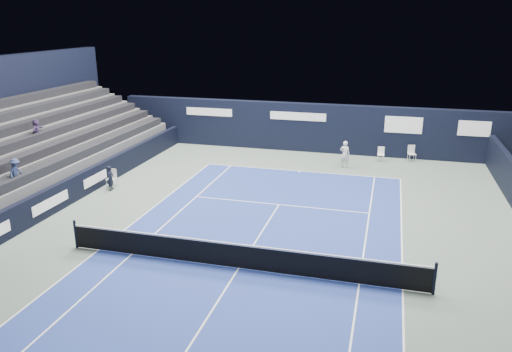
{
  "coord_description": "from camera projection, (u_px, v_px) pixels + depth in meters",
  "views": [
    {
      "loc": [
        4.63,
        -14.8,
        8.31
      ],
      "look_at": [
        -1.12,
        6.44,
        1.3
      ],
      "focal_mm": 35.0,
      "sensor_mm": 36.0,
      "label": 1
    }
  ],
  "objects": [
    {
      "name": "ground",
      "position": [
        254.0,
        244.0,
        19.13
      ],
      "size": [
        48.0,
        48.0,
        0.0
      ],
      "primitive_type": "plane",
      "color": "#54645B",
      "rests_on": "ground"
    },
    {
      "name": "court_surface",
      "position": [
        239.0,
        268.0,
        17.29
      ],
      "size": [
        10.97,
        23.77,
        0.01
      ],
      "primitive_type": "cube",
      "color": "navy",
      "rests_on": "ground"
    },
    {
      "name": "folding_chair_back_a",
      "position": [
        381.0,
        153.0,
        30.08
      ],
      "size": [
        0.41,
        0.4,
        0.88
      ],
      "rotation": [
        0.0,
        0.0,
        0.06
      ],
      "color": "white",
      "rests_on": "ground"
    },
    {
      "name": "folding_chair_back_b",
      "position": [
        412.0,
        152.0,
        30.07
      ],
      "size": [
        0.54,
        0.53,
        0.98
      ],
      "rotation": [
        0.0,
        0.0,
        0.3
      ],
      "color": "silver",
      "rests_on": "ground"
    },
    {
      "name": "line_judge_chair",
      "position": [
        112.0,
        177.0,
        25.45
      ],
      "size": [
        0.46,
        0.45,
        0.96
      ],
      "rotation": [
        0.0,
        0.0,
        -0.11
      ],
      "color": "silver",
      "rests_on": "ground"
    },
    {
      "name": "line_judge",
      "position": [
        111.0,
        178.0,
        24.97
      ],
      "size": [
        0.4,
        0.52,
        1.27
      ],
      "primitive_type": "imported",
      "rotation": [
        0.0,
        0.0,
        1.78
      ],
      "color": "black",
      "rests_on": "ground"
    },
    {
      "name": "court_markings",
      "position": [
        239.0,
        268.0,
        17.28
      ],
      "size": [
        11.03,
        23.83,
        0.0
      ],
      "color": "white",
      "rests_on": "court_surface"
    },
    {
      "name": "tennis_net",
      "position": [
        239.0,
        255.0,
        17.13
      ],
      "size": [
        12.9,
        0.1,
        1.1
      ],
      "color": "black",
      "rests_on": "ground"
    },
    {
      "name": "back_sponsor_wall",
      "position": [
        314.0,
        128.0,
        31.99
      ],
      "size": [
        26.0,
        0.63,
        3.1
      ],
      "color": "black",
      "rests_on": "ground"
    },
    {
      "name": "side_barrier_left",
      "position": [
        92.0,
        179.0,
        24.96
      ],
      "size": [
        0.33,
        22.0,
        1.2
      ],
      "color": "black",
      "rests_on": "ground"
    },
    {
      "name": "spectator_stand",
      "position": [
        38.0,
        143.0,
        26.42
      ],
      "size": [
        6.0,
        18.0,
        6.4
      ],
      "color": "#4B4B4E",
      "rests_on": "ground"
    },
    {
      "name": "tennis_player",
      "position": [
        345.0,
        154.0,
        28.71
      ],
      "size": [
        0.64,
        0.86,
        1.58
      ],
      "color": "silver",
      "rests_on": "ground"
    }
  ]
}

